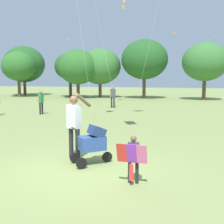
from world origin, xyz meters
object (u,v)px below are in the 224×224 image
at_px(stroller, 93,141).
at_px(person_red_shirt, 113,95).
at_px(person_adult_flyer, 74,121).
at_px(person_couple_left, 41,100).
at_px(child_with_butterfly_kite, 133,155).

bearing_deg(stroller, person_red_shirt, 104.79).
distance_m(person_adult_flyer, person_red_shirt, 13.48).
height_order(stroller, person_couple_left, person_couple_left).
relative_size(child_with_butterfly_kite, stroller, 1.00).
xyz_separation_m(person_red_shirt, person_couple_left, (-3.10, -5.04, -0.10)).
distance_m(stroller, person_red_shirt, 13.95).
bearing_deg(stroller, child_with_butterfly_kite, -37.98).
distance_m(person_adult_flyer, stroller, 0.86).
height_order(child_with_butterfly_kite, person_couple_left, person_couple_left).
distance_m(person_adult_flyer, person_couple_left, 10.10).
bearing_deg(person_red_shirt, stroller, -75.21).
distance_m(child_with_butterfly_kite, person_red_shirt, 15.28).
bearing_deg(person_red_shirt, child_with_butterfly_kite, -71.51).
distance_m(child_with_butterfly_kite, stroller, 1.63).
bearing_deg(person_adult_flyer, stroller, -24.95).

